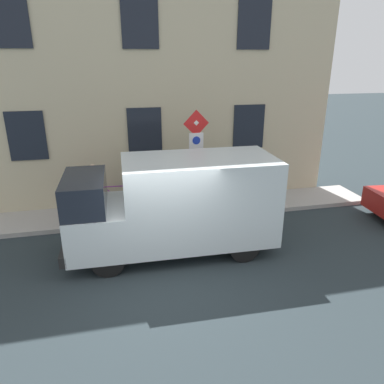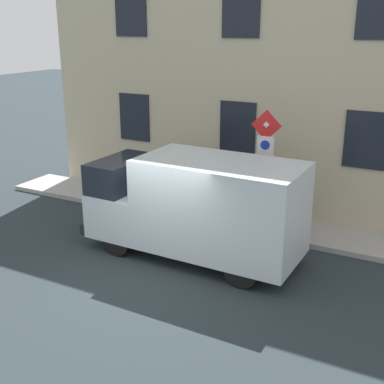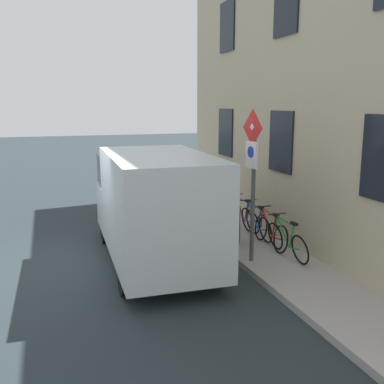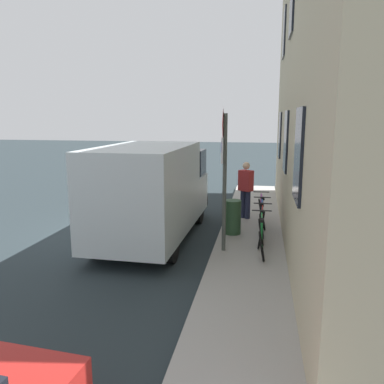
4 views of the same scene
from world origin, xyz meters
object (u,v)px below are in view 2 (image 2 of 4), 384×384
(sign_post_stacked, at_px, (265,154))
(litter_bin, at_px, (218,206))
(delivery_van, at_px, (197,205))
(pedestrian, at_px, (170,179))
(bicycle_purple, at_px, (199,195))
(bicycle_red, at_px, (248,204))
(bicycle_blue, at_px, (223,199))
(bicycle_green, at_px, (274,208))

(sign_post_stacked, relative_size, litter_bin, 3.50)
(delivery_van, xyz_separation_m, pedestrian, (2.31, 2.10, -0.26))
(sign_post_stacked, relative_size, bicycle_purple, 1.84)
(delivery_van, height_order, bicycle_red, delivery_van)
(bicycle_red, height_order, pedestrian, pedestrian)
(sign_post_stacked, height_order, bicycle_blue, sign_post_stacked)
(bicycle_green, xyz_separation_m, pedestrian, (-0.50, 3.08, 0.56))
(delivery_van, relative_size, bicycle_red, 3.14)
(sign_post_stacked, distance_m, bicycle_purple, 3.06)
(pedestrian, bearing_deg, bicycle_green, -136.47)
(bicycle_red, bearing_deg, bicycle_purple, 1.57)
(sign_post_stacked, bearing_deg, pedestrian, 82.69)
(bicycle_red, bearing_deg, bicycle_blue, 1.56)
(bicycle_blue, distance_m, litter_bin, 0.78)
(bicycle_blue, bearing_deg, litter_bin, 103.41)
(sign_post_stacked, xyz_separation_m, litter_bin, (0.14, 1.38, -1.68))
(bicycle_blue, height_order, bicycle_purple, same)
(sign_post_stacked, relative_size, bicycle_green, 1.84)
(delivery_van, bearing_deg, litter_bin, -77.54)
(bicycle_blue, xyz_separation_m, pedestrian, (-0.50, 1.51, 0.56))
(bicycle_green, height_order, litter_bin, litter_bin)
(bicycle_green, distance_m, litter_bin, 1.59)
(bicycle_blue, bearing_deg, bicycle_purple, -0.09)
(bicycle_green, distance_m, bicycle_blue, 1.57)
(bicycle_purple, distance_m, pedestrian, 1.04)
(bicycle_green, bearing_deg, litter_bin, 27.50)
(delivery_van, height_order, litter_bin, delivery_van)
(sign_post_stacked, relative_size, delivery_van, 0.59)
(bicycle_purple, bearing_deg, bicycle_red, 176.20)
(pedestrian, distance_m, litter_bin, 1.77)
(bicycle_red, distance_m, litter_bin, 0.97)
(delivery_van, height_order, pedestrian, delivery_van)
(bicycle_green, height_order, bicycle_red, same)
(bicycle_red, relative_size, pedestrian, 1.00)
(bicycle_blue, relative_size, bicycle_purple, 1.00)
(bicycle_blue, distance_m, bicycle_purple, 0.79)
(bicycle_green, height_order, bicycle_purple, same)
(delivery_van, relative_size, litter_bin, 5.97)
(bicycle_red, relative_size, bicycle_purple, 1.00)
(sign_post_stacked, height_order, bicycle_red, sign_post_stacked)
(sign_post_stacked, height_order, bicycle_purple, sign_post_stacked)
(sign_post_stacked, xyz_separation_m, bicycle_blue, (0.89, 1.56, -1.75))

